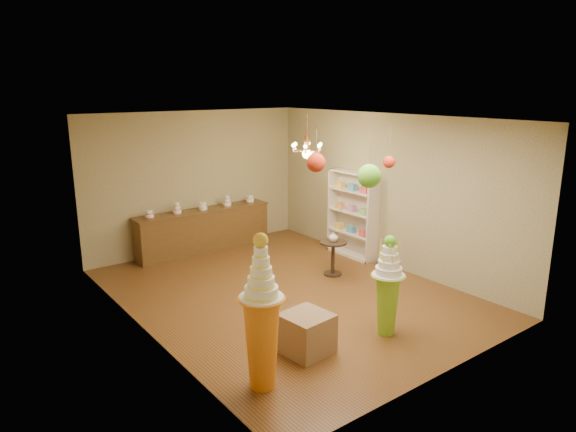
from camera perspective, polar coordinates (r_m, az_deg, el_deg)
floor at (r=9.03m, az=-0.23°, el=-8.53°), size 6.50×6.50×0.00m
ceiling at (r=8.34m, az=-0.25°, el=10.84°), size 6.50×6.50×0.00m
wall_back at (r=11.28m, az=-10.21°, el=3.82°), size 5.00×0.04×3.00m
wall_front at (r=6.37m, az=17.65°, el=-4.71°), size 5.00×0.04×3.00m
wall_left at (r=7.39m, az=-15.96°, el=-1.99°), size 0.04×6.50×3.00m
wall_right at (r=10.22m, az=11.06°, el=2.72°), size 0.04×6.50×3.00m
pedestal_green at (r=7.53m, az=11.00°, el=-8.30°), size 0.53×0.53×1.48m
pedestal_orange at (r=6.13m, az=-2.93°, el=-12.50°), size 0.60×0.60×1.91m
burlap_riser at (r=7.07m, az=2.05°, el=-12.89°), size 0.66×0.66×0.54m
sideboard at (r=11.26m, az=-9.34°, el=-1.49°), size 3.04×0.54×1.16m
shelving_unit at (r=10.78m, az=7.18°, el=0.20°), size 0.33×1.20×1.80m
round_table at (r=9.75m, az=5.02°, el=-4.15°), size 0.58×0.58×0.66m
vase at (r=9.66m, az=5.07°, el=-2.31°), size 0.22×0.22×0.19m
pom_red_left at (r=6.80m, az=3.13°, el=5.95°), size 0.25×0.25×0.61m
pom_green_mid at (r=6.79m, az=9.01°, el=4.41°), size 0.31×0.31×0.80m
pom_red_right at (r=7.54m, az=11.16°, el=5.92°), size 0.17×0.17×0.65m
chandelier at (r=9.77m, az=2.12°, el=7.22°), size 0.78×0.78×0.85m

